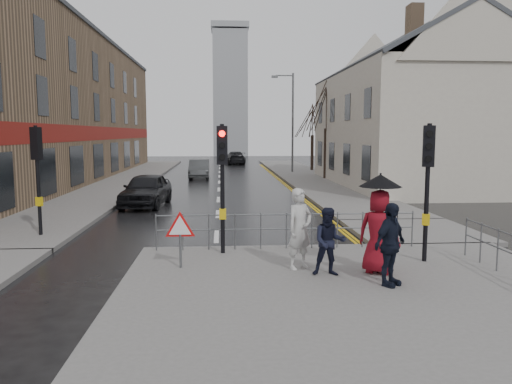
{
  "coord_description": "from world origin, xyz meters",
  "views": [
    {
      "loc": [
        0.19,
        -12.8,
        3.3
      ],
      "look_at": [
        1.27,
        2.99,
        1.43
      ],
      "focal_mm": 35.0,
      "sensor_mm": 36.0,
      "label": 1
    }
  ],
  "objects": [
    {
      "name": "car_mid",
      "position": [
        -1.48,
        24.09,
        0.68
      ],
      "size": [
        1.52,
        4.18,
        1.37
      ],
      "primitive_type": "imported",
      "rotation": [
        0.0,
        0.0,
        0.02
      ],
      "color": "#3D3F41",
      "rests_on": "ground"
    },
    {
      "name": "building_right_cream",
      "position": [
        12.0,
        18.0,
        4.78
      ],
      "size": [
        9.0,
        16.4,
        10.1
      ],
      "color": "beige",
      "rests_on": "ground"
    },
    {
      "name": "pedestrian_a",
      "position": [
        1.99,
        -1.47,
        1.09
      ],
      "size": [
        0.83,
        0.76,
        1.9
      ],
      "primitive_type": "imported",
      "rotation": [
        0.0,
        0.0,
        0.57
      ],
      "color": "#B7B7B3",
      "rests_on": "near_pavement"
    },
    {
      "name": "guard_railing_front",
      "position": [
        1.95,
        0.6,
        0.86
      ],
      "size": [
        7.14,
        0.04,
        1.0
      ],
      "color": "#595B5E",
      "rests_on": "near_pavement"
    },
    {
      "name": "warning_sign",
      "position": [
        -0.8,
        -1.21,
        1.04
      ],
      "size": [
        0.8,
        0.07,
        1.35
      ],
      "color": "#595B5E",
      "rests_on": "near_pavement"
    },
    {
      "name": "tree_far",
      "position": [
        8.0,
        30.0,
        4.42
      ],
      "size": [
        2.4,
        2.4,
        5.64
      ],
      "color": "#30221A",
      "rests_on": "right_pavement"
    },
    {
      "name": "street_lamp",
      "position": [
        5.82,
        28.0,
        4.71
      ],
      "size": [
        1.83,
        0.25,
        8.0
      ],
      "color": "#595B5E",
      "rests_on": "right_pavement"
    },
    {
      "name": "ground",
      "position": [
        0.0,
        0.0,
        0.0
      ],
      "size": [
        120.0,
        120.0,
        0.0
      ],
      "primitive_type": "plane",
      "color": "black",
      "rests_on": "ground"
    },
    {
      "name": "near_pavement",
      "position": [
        3.0,
        -3.5,
        0.07
      ],
      "size": [
        10.0,
        9.0,
        0.14
      ],
      "primitive_type": "cube",
      "color": "#605E5B",
      "rests_on": "ground"
    },
    {
      "name": "pedestrian_d",
      "position": [
        3.65,
        -2.91,
        1.01
      ],
      "size": [
        1.06,
        0.98,
        1.74
      ],
      "primitive_type": "imported",
      "rotation": [
        0.0,
        0.0,
        0.7
      ],
      "color": "black",
      "rests_on": "near_pavement"
    },
    {
      "name": "pavement_bridge_right",
      "position": [
        6.5,
        3.0,
        0.07
      ],
      "size": [
        4.0,
        4.2,
        0.14
      ],
      "primitive_type": "cube",
      "color": "#605E5B",
      "rests_on": "ground"
    },
    {
      "name": "traffic_signal_near_left",
      "position": [
        0.2,
        0.2,
        2.46
      ],
      "size": [
        0.28,
        0.27,
        3.4
      ],
      "color": "black",
      "rests_on": "near_pavement"
    },
    {
      "name": "right_pavement",
      "position": [
        6.5,
        25.0,
        0.07
      ],
      "size": [
        4.0,
        40.0,
        0.14
      ],
      "primitive_type": "cube",
      "color": "#605E5B",
      "rests_on": "ground"
    },
    {
      "name": "pedestrian_b",
      "position": [
        2.56,
        -2.07,
        0.9
      ],
      "size": [
        0.79,
        0.65,
        1.53
      ],
      "primitive_type": "imported",
      "rotation": [
        0.0,
        0.0,
        -0.09
      ],
      "color": "black",
      "rests_on": "near_pavement"
    },
    {
      "name": "pedestrian_with_umbrella",
      "position": [
        3.72,
        -1.96,
        1.32
      ],
      "size": [
        1.11,
        1.0,
        2.25
      ],
      "color": "maroon",
      "rests_on": "near_pavement"
    },
    {
      "name": "traffic_signal_far_left",
      "position": [
        -5.5,
        3.0,
        2.46
      ],
      "size": [
        0.34,
        0.33,
        3.4
      ],
      "color": "black",
      "rests_on": "left_pavement"
    },
    {
      "name": "left_pavement",
      "position": [
        -6.5,
        23.0,
        0.07
      ],
      "size": [
        4.0,
        44.0,
        0.14
      ],
      "primitive_type": "cube",
      "color": "#605E5B",
      "rests_on": "ground"
    },
    {
      "name": "church_tower",
      "position": [
        1.5,
        62.0,
        9.0
      ],
      "size": [
        5.0,
        5.0,
        18.0
      ],
      "primitive_type": "cube",
      "color": "#919499",
      "rests_on": "ground"
    },
    {
      "name": "building_left_terrace",
      "position": [
        -12.0,
        22.0,
        5.0
      ],
      "size": [
        8.0,
        42.0,
        10.0
      ],
      "primitive_type": "cube",
      "color": "#886B4E",
      "rests_on": "ground"
    },
    {
      "name": "car_parked",
      "position": [
        -3.26,
        10.0,
        0.75
      ],
      "size": [
        2.17,
        4.53,
        1.49
      ],
      "primitive_type": "imported",
      "rotation": [
        0.0,
        0.0,
        -0.1
      ],
      "color": "black",
      "rests_on": "ground"
    },
    {
      "name": "traffic_signal_near_right",
      "position": [
        5.2,
        -1.0,
        2.46
      ],
      "size": [
        0.34,
        0.33,
        3.4
      ],
      "color": "black",
      "rests_on": "near_pavement"
    },
    {
      "name": "tree_near",
      "position": [
        7.5,
        22.0,
        5.14
      ],
      "size": [
        2.4,
        2.4,
        6.58
      ],
      "color": "#30221A",
      "rests_on": "right_pavement"
    },
    {
      "name": "car_far",
      "position": [
        1.61,
        40.69,
        0.68
      ],
      "size": [
        2.28,
        4.85,
        1.37
      ],
      "primitive_type": "imported",
      "rotation": [
        0.0,
        0.0,
        3.22
      ],
      "color": "black",
      "rests_on": "ground"
    }
  ]
}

